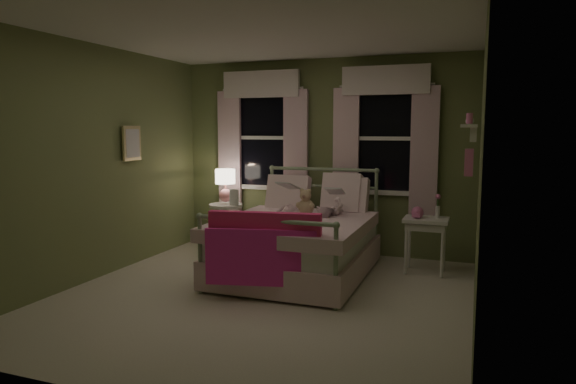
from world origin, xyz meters
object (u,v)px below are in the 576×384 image
at_px(bed, 299,243).
at_px(teddy_bear, 306,203).
at_px(child_left, 288,188).
at_px(table_lamp, 225,182).
at_px(nightstand_left, 226,221).
at_px(nightstand_right, 426,227).
at_px(child_right, 332,189).

distance_m(bed, teddy_bear, 0.50).
height_order(child_left, table_lamp, child_left).
relative_size(child_left, nightstand_left, 1.17).
xyz_separation_m(nightstand_left, nightstand_right, (2.68, -0.20, 0.13)).
relative_size(child_left, child_right, 0.97).
bearing_deg(teddy_bear, table_lamp, 159.62).
xyz_separation_m(child_left, table_lamp, (-1.04, 0.33, 0.00)).
bearing_deg(child_right, bed, 60.66).
xyz_separation_m(nightstand_left, table_lamp, (0.00, 0.00, 0.54)).
bearing_deg(bed, nightstand_right, 22.67).
bearing_deg(teddy_bear, child_left, 150.50).
distance_m(child_left, nightstand_left, 1.21).
relative_size(bed, child_left, 2.68).
bearing_deg(bed, table_lamp, 150.01).
xyz_separation_m(bed, table_lamp, (-1.32, 0.76, 0.58)).
bearing_deg(nightstand_right, nightstand_left, 175.82).
xyz_separation_m(bed, nightstand_right, (1.36, 0.57, 0.17)).
xyz_separation_m(table_lamp, nightstand_right, (2.68, -0.20, -0.40)).
relative_size(child_right, nightstand_right, 1.22).
distance_m(child_left, table_lamp, 1.09).
height_order(teddy_bear, nightstand_left, teddy_bear).
bearing_deg(child_right, nightstand_right, -169.83).
bearing_deg(nightstand_left, child_right, -11.72).
height_order(child_right, table_lamp, child_right).
relative_size(table_lamp, nightstand_right, 0.70).
bearing_deg(nightstand_left, table_lamp, 0.00).
relative_size(nightstand_left, table_lamp, 1.45).
relative_size(bed, table_lamp, 4.52).
bearing_deg(child_left, bed, 110.75).
relative_size(child_left, teddy_bear, 2.40).
bearing_deg(nightstand_right, child_left, -175.29).
bearing_deg(child_right, table_lamp, -8.66).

